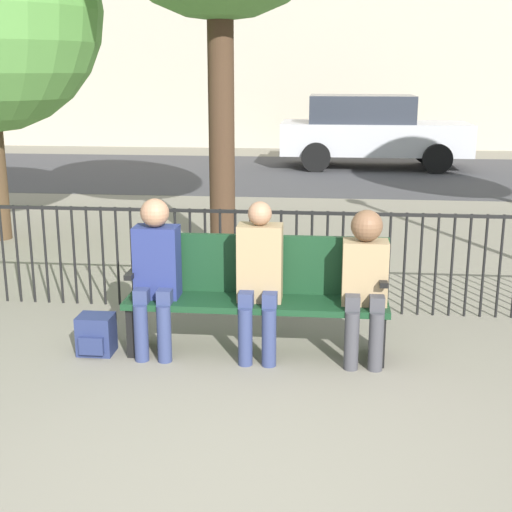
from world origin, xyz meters
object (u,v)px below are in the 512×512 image
(seated_person_0, at_px, (156,268))
(seated_person_2, at_px, (365,277))
(backpack, at_px, (96,335))
(parked_car_0, at_px, (371,130))
(park_bench, at_px, (257,290))
(seated_person_1, at_px, (259,273))

(seated_person_0, distance_m, seated_person_2, 1.60)
(backpack, distance_m, parked_car_0, 11.73)
(park_bench, xyz_separation_m, parked_car_0, (1.47, 11.19, 0.34))
(seated_person_0, relative_size, seated_person_1, 1.01)
(seated_person_0, xyz_separation_m, seated_person_2, (1.60, -0.00, -0.02))
(park_bench, relative_size, seated_person_2, 1.73)
(seated_person_0, bearing_deg, parked_car_0, 78.80)
(seated_person_0, bearing_deg, seated_person_2, -0.10)
(seated_person_2, xyz_separation_m, backpack, (-2.08, -0.07, -0.52))
(seated_person_0, distance_m, parked_car_0, 11.54)
(seated_person_1, distance_m, backpack, 1.39)
(seated_person_0, bearing_deg, seated_person_1, -0.02)
(seated_person_0, xyz_separation_m, parked_car_0, (2.24, 11.32, 0.15))
(park_bench, bearing_deg, seated_person_0, -170.49)
(backpack, height_order, parked_car_0, parked_car_0)
(seated_person_2, bearing_deg, park_bench, 170.92)
(parked_car_0, bearing_deg, backpack, -103.45)
(seated_person_0, distance_m, backpack, 0.73)
(backpack, bearing_deg, seated_person_1, 3.10)
(park_bench, bearing_deg, parked_car_0, 82.53)
(seated_person_2, distance_m, parked_car_0, 11.34)
(seated_person_1, bearing_deg, backpack, -176.90)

